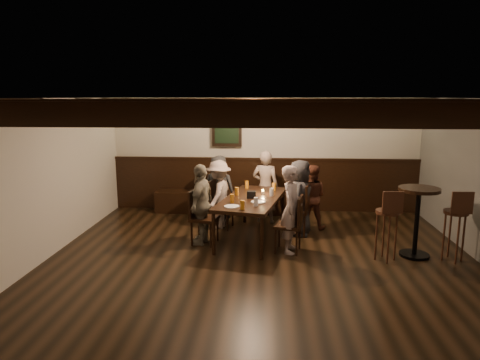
# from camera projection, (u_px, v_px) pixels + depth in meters

# --- Properties ---
(room) EXTENTS (7.00, 7.00, 7.00)m
(room) POSITION_uv_depth(u_px,v_px,m) (249.00, 171.00, 7.91)
(room) COLOR black
(room) RESTS_ON ground
(dining_table) EXTENTS (1.26, 2.09, 0.73)m
(dining_table) POSITION_uv_depth(u_px,v_px,m) (252.00, 201.00, 7.30)
(dining_table) COLOR black
(dining_table) RESTS_ON floor
(chair_left_near) EXTENTS (0.49, 0.49, 0.90)m
(chair_left_near) POSITION_uv_depth(u_px,v_px,m) (221.00, 213.00, 7.99)
(chair_left_near) COLOR black
(chair_left_near) RESTS_ON floor
(chair_left_far) EXTENTS (0.49, 0.49, 0.91)m
(chair_left_far) POSITION_uv_depth(u_px,v_px,m) (204.00, 227.00, 7.14)
(chair_left_far) COLOR black
(chair_left_far) RESTS_ON floor
(chair_right_near) EXTENTS (0.50, 0.50, 0.92)m
(chair_right_near) POSITION_uv_depth(u_px,v_px,m) (297.00, 219.00, 7.61)
(chair_right_near) COLOR black
(chair_right_near) RESTS_ON floor
(chair_right_far) EXTENTS (0.49, 0.49, 0.90)m
(chair_right_far) POSITION_uv_depth(u_px,v_px,m) (289.00, 235.00, 6.76)
(chair_right_far) COLOR black
(chair_right_far) RESTS_ON floor
(person_bench_left) EXTENTS (0.71, 0.54, 1.30)m
(person_bench_left) POSITION_uv_depth(u_px,v_px,m) (219.00, 188.00, 8.39)
(person_bench_left) COLOR #27282A
(person_bench_left) RESTS_ON floor
(person_bench_centre) EXTENTS (0.57, 0.44, 1.41)m
(person_bench_centre) POSITION_uv_depth(u_px,v_px,m) (265.00, 187.00, 8.28)
(person_bench_centre) COLOR gray
(person_bench_centre) RESTS_ON floor
(person_bench_right) EXTENTS (0.66, 0.56, 1.20)m
(person_bench_right) POSITION_uv_depth(u_px,v_px,m) (311.00, 197.00, 7.92)
(person_bench_right) COLOR #592D1E
(person_bench_right) RESTS_ON floor
(person_left_near) EXTENTS (0.63, 0.90, 1.28)m
(person_left_near) POSITION_uv_depth(u_px,v_px,m) (219.00, 194.00, 7.93)
(person_left_near) COLOR gray
(person_left_near) RESTS_ON floor
(person_left_far) EXTENTS (0.48, 0.84, 1.35)m
(person_left_far) POSITION_uv_depth(u_px,v_px,m) (201.00, 204.00, 7.07)
(person_left_far) COLOR gray
(person_left_far) RESTS_ON floor
(person_right_near) EXTENTS (0.55, 0.73, 1.34)m
(person_right_near) POSITION_uv_depth(u_px,v_px,m) (300.00, 198.00, 7.52)
(person_right_near) COLOR #29292C
(person_right_near) RESTS_ON floor
(person_right_far) EXTENTS (0.43, 0.56, 1.39)m
(person_right_far) POSITION_uv_depth(u_px,v_px,m) (292.00, 209.00, 6.67)
(person_right_far) COLOR #A08D88
(person_right_far) RESTS_ON floor
(pint_a) EXTENTS (0.07, 0.07, 0.14)m
(pint_a) POSITION_uv_depth(u_px,v_px,m) (247.00, 185.00, 8.01)
(pint_a) COLOR #BF7219
(pint_a) RESTS_ON dining_table
(pint_b) EXTENTS (0.07, 0.07, 0.14)m
(pint_b) POSITION_uv_depth(u_px,v_px,m) (274.00, 187.00, 7.82)
(pint_b) COLOR #BF7219
(pint_b) RESTS_ON dining_table
(pint_c) EXTENTS (0.07, 0.07, 0.14)m
(pint_c) POSITION_uv_depth(u_px,v_px,m) (237.00, 191.00, 7.45)
(pint_c) COLOR #BF7219
(pint_c) RESTS_ON dining_table
(pint_d) EXTENTS (0.07, 0.07, 0.14)m
(pint_d) POSITION_uv_depth(u_px,v_px,m) (272.00, 192.00, 7.38)
(pint_d) COLOR silver
(pint_d) RESTS_ON dining_table
(pint_e) EXTENTS (0.07, 0.07, 0.14)m
(pint_e) POSITION_uv_depth(u_px,v_px,m) (232.00, 199.00, 6.91)
(pint_e) COLOR #BF7219
(pint_e) RESTS_ON dining_table
(pint_f) EXTENTS (0.07, 0.07, 0.14)m
(pint_f) POSITION_uv_depth(u_px,v_px,m) (256.00, 202.00, 6.70)
(pint_f) COLOR silver
(pint_f) RESTS_ON dining_table
(pint_g) EXTENTS (0.07, 0.07, 0.14)m
(pint_g) POSITION_uv_depth(u_px,v_px,m) (242.00, 205.00, 6.50)
(pint_g) COLOR #BF7219
(pint_g) RESTS_ON dining_table
(plate_near) EXTENTS (0.24, 0.24, 0.01)m
(plate_near) POSITION_uv_depth(u_px,v_px,m) (232.00, 206.00, 6.66)
(plate_near) COLOR white
(plate_near) RESTS_ON dining_table
(plate_far) EXTENTS (0.24, 0.24, 0.01)m
(plate_far) POSITION_uv_depth(u_px,v_px,m) (258.00, 202.00, 6.95)
(plate_far) COLOR white
(plate_far) RESTS_ON dining_table
(condiment_caddy) EXTENTS (0.15, 0.10, 0.12)m
(condiment_caddy) POSITION_uv_depth(u_px,v_px,m) (251.00, 195.00, 7.23)
(condiment_caddy) COLOR black
(condiment_caddy) RESTS_ON dining_table
(candle) EXTENTS (0.05, 0.05, 0.05)m
(candle) POSITION_uv_depth(u_px,v_px,m) (263.00, 193.00, 7.53)
(candle) COLOR beige
(candle) RESTS_ON dining_table
(high_top_table) EXTENTS (0.61, 0.61, 1.08)m
(high_top_table) POSITION_uv_depth(u_px,v_px,m) (418.00, 212.00, 6.47)
(high_top_table) COLOR black
(high_top_table) RESTS_ON floor
(bar_stool_left) EXTENTS (0.34, 0.37, 1.09)m
(bar_stool_left) POSITION_uv_depth(u_px,v_px,m) (386.00, 234.00, 6.36)
(bar_stool_left) COLOR #361B11
(bar_stool_left) RESTS_ON floor
(bar_stool_right) EXTENTS (0.34, 0.35, 1.09)m
(bar_stool_right) POSITION_uv_depth(u_px,v_px,m) (454.00, 235.00, 6.35)
(bar_stool_right) COLOR #361B11
(bar_stool_right) RESTS_ON floor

